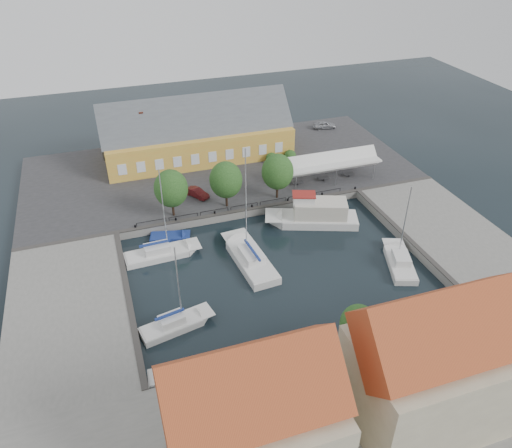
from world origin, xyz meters
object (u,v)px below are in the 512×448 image
(west_boat_d, at_px, (175,326))
(trawler, at_px, (315,216))
(center_sailboat, at_px, (250,260))
(launch_sw, at_px, (176,376))
(tent_canopy, at_px, (331,162))
(launch_nw, at_px, (169,238))
(warehouse, at_px, (193,135))
(west_boat_a, at_px, (161,254))
(car_red, at_px, (197,193))
(car_silver, at_px, (324,125))
(east_boat_c, at_px, (399,263))

(west_boat_d, bearing_deg, trawler, 32.01)
(center_sailboat, bearing_deg, launch_sw, -129.77)
(tent_canopy, relative_size, launch_nw, 2.73)
(warehouse, relative_size, tent_canopy, 2.04)
(warehouse, xyz_separation_m, center_sailboat, (0.15, -27.55, -4.07))
(center_sailboat, bearing_deg, west_boat_a, 154.87)
(warehouse, xyz_separation_m, car_red, (-2.50, -12.67, -2.84))
(car_silver, distance_m, launch_nw, 39.42)
(warehouse, relative_size, car_silver, 7.27)
(center_sailboat, relative_size, launch_sw, 2.76)
(launch_sw, distance_m, launch_nw, 21.30)
(car_silver, xyz_separation_m, west_boat_a, (-33.23, -26.70, -1.40))
(car_red, xyz_separation_m, launch_nw, (-5.20, -7.20, -1.50))
(car_silver, bearing_deg, west_boat_d, 149.46)
(car_silver, height_order, west_boat_a, west_boat_a)
(car_red, bearing_deg, launch_nw, -158.55)
(west_boat_d, xyz_separation_m, launch_sw, (-1.09, -5.84, -0.18))
(car_red, distance_m, trawler, 16.22)
(center_sailboat, xyz_separation_m, west_boat_a, (-9.42, 4.42, -0.09))
(west_boat_d, distance_m, launch_nw, 15.37)
(warehouse, bearing_deg, launch_sw, -105.01)
(car_silver, relative_size, west_boat_a, 0.34)
(tent_canopy, relative_size, east_boat_c, 1.37)
(car_silver, distance_m, center_sailboat, 39.21)
(tent_canopy, height_order, trawler, trawler)
(car_red, xyz_separation_m, west_boat_a, (-6.77, -10.47, -1.32))
(tent_canopy, distance_m, launch_sw, 38.79)
(warehouse, height_order, car_silver, warehouse)
(warehouse, relative_size, launch_sw, 5.51)
(center_sailboat, distance_m, launch_sw, 17.39)
(tent_canopy, xyz_separation_m, center_sailboat, (-16.44, -13.70, -3.32))
(west_boat_d, relative_size, launch_nw, 1.93)
(launch_sw, xyz_separation_m, launch_nw, (3.27, 21.05, -0.00))
(car_silver, xyz_separation_m, car_red, (-26.47, -16.23, -0.08))
(car_silver, bearing_deg, warehouse, 109.14)
(west_boat_a, bearing_deg, tent_canopy, 19.73)
(trawler, distance_m, launch_nw, 18.41)
(launch_sw, bearing_deg, west_boat_d, 79.40)
(center_sailboat, distance_m, trawler, 11.62)
(tent_canopy, xyz_separation_m, car_silver, (7.37, 17.43, -2.02))
(center_sailboat, xyz_separation_m, launch_sw, (-11.12, -13.36, -0.27))
(car_silver, distance_m, west_boat_a, 42.65)
(warehouse, relative_size, west_boat_d, 2.88)
(launch_nw, bearing_deg, launch_sw, -98.83)
(west_boat_a, bearing_deg, center_sailboat, -25.13)
(launch_nw, bearing_deg, car_silver, 36.50)
(car_silver, distance_m, east_boat_c, 37.82)
(tent_canopy, bearing_deg, west_boat_d, -141.28)
(tent_canopy, bearing_deg, car_red, 176.43)
(west_boat_d, bearing_deg, east_boat_c, 3.80)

